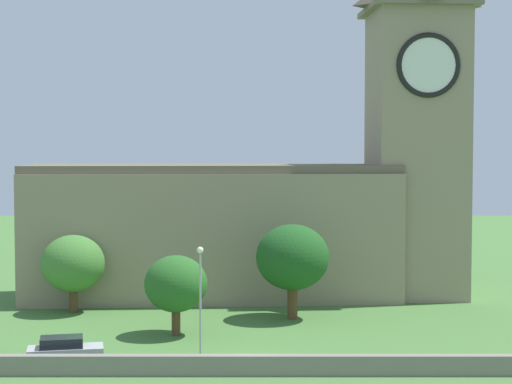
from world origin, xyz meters
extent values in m
plane|color=#477538|center=(0.00, 15.00, 0.00)|extent=(200.00, 200.00, 0.00)
cube|color=gray|center=(-3.63, 23.75, 5.69)|extent=(33.76, 11.29, 11.39)
cube|color=#675C4A|center=(-3.63, 23.75, 11.74)|extent=(33.72, 10.53, 0.70)
cube|color=gray|center=(15.00, 24.78, 12.97)|extent=(8.50, 8.50, 25.94)
cube|color=#736753|center=(15.00, 24.78, 26.19)|extent=(9.86, 9.86, 0.50)
cylinder|color=white|center=(15.22, 20.69, 20.75)|extent=(5.16, 0.40, 5.16)
torus|color=black|center=(15.22, 20.69, 20.75)|extent=(5.64, 0.77, 5.63)
cylinder|color=white|center=(19.08, 25.00, 20.75)|extent=(0.40, 5.16, 5.16)
torus|color=black|center=(19.08, 25.00, 20.75)|extent=(0.77, 5.64, 5.63)
cube|color=gray|center=(0.00, -2.37, 0.61)|extent=(43.88, 0.70, 1.22)
cube|color=silver|center=(-11.66, 0.05, 0.73)|extent=(4.96, 2.79, 0.81)
cube|color=#1E232B|center=(-11.89, 0.01, 1.46)|extent=(2.90, 2.16, 0.64)
cylinder|color=black|center=(-10.29, 1.30, 0.32)|extent=(0.70, 0.46, 0.65)
cylinder|color=black|center=(-9.91, -0.55, 0.32)|extent=(0.70, 0.46, 0.65)
cylinder|color=black|center=(-13.41, 0.66, 0.32)|extent=(0.70, 0.46, 0.65)
cylinder|color=black|center=(-13.03, -1.19, 0.32)|extent=(0.70, 0.46, 0.65)
cylinder|color=#9EA0A5|center=(-3.32, 2.37, 3.38)|extent=(0.14, 0.14, 6.75)
sphere|color=#F4EFCC|center=(-3.32, 2.37, 6.97)|extent=(0.44, 0.44, 0.44)
cylinder|color=brown|center=(-14.80, 16.72, 1.07)|extent=(0.73, 0.73, 2.15)
ellipsoid|color=#427A33|center=(-14.80, 16.72, 4.10)|extent=(5.22, 5.22, 4.70)
cylinder|color=brown|center=(-5.49, 8.28, 1.04)|extent=(0.64, 0.64, 2.07)
ellipsoid|color=#286023|center=(-5.49, 8.28, 3.79)|extent=(4.59, 4.59, 4.13)
cylinder|color=brown|center=(3.24, 14.19, 1.38)|extent=(0.82, 0.82, 2.76)
ellipsoid|color=#1E511E|center=(3.24, 14.19, 4.95)|extent=(5.83, 5.83, 5.24)
camera|label=1|loc=(0.33, -51.95, 13.69)|focal=58.78mm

